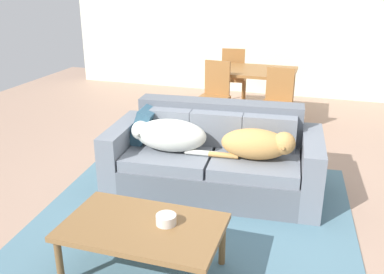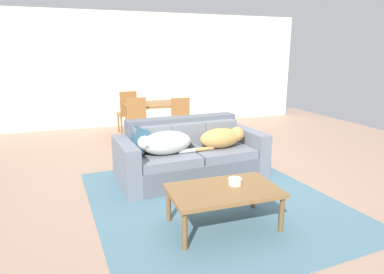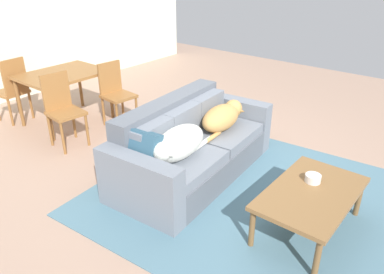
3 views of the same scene
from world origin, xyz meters
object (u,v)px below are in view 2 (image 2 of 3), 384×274
object	(u,v)px
dog_on_right_cushion	(223,138)
dining_chair_near_left	(137,121)
couch	(190,155)
dining_chair_far_left	(128,111)
bowl_on_coffee_table	(235,181)
dining_chair_near_right	(182,119)
throw_pillow_by_left_arm	(138,141)
dog_on_left_cushion	(165,143)
dining_table	(154,107)
coffee_table	(224,193)

from	to	relation	value
dog_on_right_cushion	dining_chair_near_left	size ratio (longest dim) A/B	0.82
couch	dining_chair_near_left	bearing A→B (deg)	100.13
dining_chair_far_left	bowl_on_coffee_table	bearing A→B (deg)	91.08
dining_chair_near_right	couch	bearing A→B (deg)	-97.73
throw_pillow_by_left_arm	dining_chair_far_left	distance (m)	2.97
couch	bowl_on_coffee_table	world-z (taller)	couch
couch	dog_on_right_cushion	size ratio (longest dim) A/B	2.71
dining_chair_near_left	dining_chair_near_right	size ratio (longest dim) A/B	1.04
dog_on_left_cushion	dining_chair_near_left	bearing A→B (deg)	86.70
dining_chair_near_right	dog_on_left_cushion	bearing A→B (deg)	-107.76
couch	bowl_on_coffee_table	bearing A→B (deg)	-93.60
dining_chair_near_left	dining_chair_far_left	distance (m)	1.23
dining_table	dining_chair_near_left	size ratio (longest dim) A/B	1.20
dining_chair_far_left	throw_pillow_by_left_arm	bearing A→B (deg)	79.35
dog_on_left_cushion	dining_chair_far_left	xyz separation A→B (m)	(-0.05, 3.14, -0.07)
dining_chair_near_left	couch	bearing A→B (deg)	-69.03
throw_pillow_by_left_arm	dog_on_right_cushion	bearing A→B (deg)	-5.77
bowl_on_coffee_table	dining_chair_near_right	world-z (taller)	dining_chair_near_right
throw_pillow_by_left_arm	bowl_on_coffee_table	bearing A→B (deg)	-61.33
dog_on_right_cushion	dining_chair_near_right	distance (m)	1.83
dog_on_left_cushion	dining_chair_far_left	distance (m)	3.14
dog_on_left_cushion	coffee_table	xyz separation A→B (m)	(0.29, -1.28, -0.21)
dog_on_left_cushion	coffee_table	size ratio (longest dim) A/B	0.78
throw_pillow_by_left_arm	dining_chair_far_left	size ratio (longest dim) A/B	0.38
throw_pillow_by_left_arm	dining_table	size ratio (longest dim) A/B	0.32
throw_pillow_by_left_arm	dining_chair_near_left	world-z (taller)	dining_chair_near_left
bowl_on_coffee_table	dining_chair_near_right	size ratio (longest dim) A/B	0.16
couch	throw_pillow_by_left_arm	world-z (taller)	couch
dog_on_left_cushion	throw_pillow_by_left_arm	xyz separation A→B (m)	(-0.33, 0.18, 0.01)
dog_on_right_cushion	coffee_table	xyz separation A→B (m)	(-0.57, -1.34, -0.20)
dog_on_left_cushion	dining_table	xyz separation A→B (m)	(0.40, 2.52, 0.08)
couch	dining_chair_near_right	world-z (taller)	dining_chair_near_right
bowl_on_coffee_table	dining_chair_near_right	distance (m)	3.13
couch	dining_table	world-z (taller)	couch
dining_table	dining_chair_far_left	world-z (taller)	dining_chair_far_left
couch	dining_chair_near_right	bearing A→B (deg)	72.07
couch	bowl_on_coffee_table	xyz separation A→B (m)	(0.03, -1.41, 0.13)
dining_chair_near_left	dining_chair_near_right	world-z (taller)	dining_chair_near_left
bowl_on_coffee_table	dining_chair_near_left	distance (m)	3.17
couch	coffee_table	distance (m)	1.47
coffee_table	dining_chair_far_left	bearing A→B (deg)	94.42
dining_table	dog_on_right_cushion	bearing A→B (deg)	-79.44
dining_table	dining_chair_near_right	distance (m)	0.77
bowl_on_coffee_table	dog_on_right_cushion	bearing A→B (deg)	71.86
dog_on_left_cushion	dining_chair_near_right	bearing A→B (deg)	62.04
couch	dining_chair_far_left	world-z (taller)	dining_chair_far_left
dining_chair_near_right	bowl_on_coffee_table	bearing A→B (deg)	-91.34
coffee_table	dining_chair_near_right	world-z (taller)	dining_chair_near_right
dog_on_left_cushion	throw_pillow_by_left_arm	distance (m)	0.37
dining_chair_near_left	dining_chair_near_right	xyz separation A→B (m)	(0.86, -0.02, -0.02)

